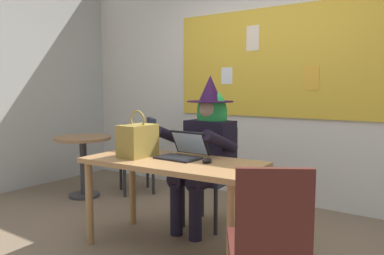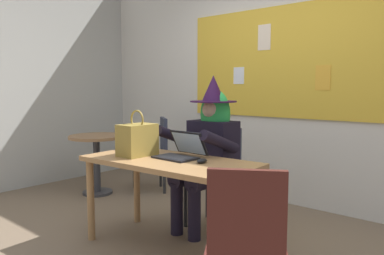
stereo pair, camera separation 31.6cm
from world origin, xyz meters
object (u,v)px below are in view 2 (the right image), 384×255
object	(u,v)px
laptop	(181,152)
chair_extra_corner	(246,241)
person_costumed	(209,142)
side_table_round	(97,151)
chair_spare_by_window	(155,150)
chair_at_desk	(217,170)
desk_main	(169,171)
computer_mouse	(202,161)
handbag	(137,139)

from	to	relation	value
laptop	chair_extra_corner	size ratio (longest dim) A/B	0.39
person_costumed	laptop	bearing A→B (deg)	8.63
person_costumed	chair_extra_corner	world-z (taller)	person_costumed
side_table_round	chair_spare_by_window	distance (m)	0.70
chair_at_desk	desk_main	bearing A→B (deg)	2.08
computer_mouse	handbag	size ratio (longest dim) A/B	0.28
laptop	chair_at_desk	bearing A→B (deg)	98.40
chair_spare_by_window	chair_extra_corner	xyz separation A→B (m)	(2.36, -1.60, -0.01)
chair_extra_corner	chair_at_desk	bearing A→B (deg)	10.30
desk_main	person_costumed	size ratio (longest dim) A/B	1.03
person_costumed	handbag	size ratio (longest dim) A/B	3.67
person_costumed	side_table_round	xyz separation A→B (m)	(-1.70, -0.02, -0.27)
handbag	side_table_round	xyz separation A→B (m)	(-1.43, 0.60, -0.34)
chair_spare_by_window	chair_extra_corner	bearing A→B (deg)	92.76
person_costumed	chair_spare_by_window	size ratio (longest dim) A/B	1.53
chair_at_desk	person_costumed	world-z (taller)	person_costumed
chair_extra_corner	person_costumed	bearing A→B (deg)	13.36
chair_spare_by_window	chair_extra_corner	size ratio (longest dim) A/B	1.02
desk_main	side_table_round	world-z (taller)	desk_main
computer_mouse	chair_spare_by_window	xyz separation A→B (m)	(-1.61, 1.05, -0.23)
desk_main	handbag	bearing A→B (deg)	-171.31
computer_mouse	laptop	bearing A→B (deg)	163.34
person_costumed	side_table_round	size ratio (longest dim) A/B	1.95
person_costumed	chair_spare_by_window	bearing A→B (deg)	-112.87
side_table_round	chair_spare_by_window	bearing A→B (deg)	53.00
chair_at_desk	side_table_round	distance (m)	1.70
chair_at_desk	handbag	xyz separation A→B (m)	(-0.26, -0.74, 0.34)
laptop	computer_mouse	bearing A→B (deg)	-11.77
handbag	person_costumed	bearing A→B (deg)	66.75
laptop	handbag	xyz separation A→B (m)	(-0.33, -0.17, 0.09)
chair_spare_by_window	chair_extra_corner	world-z (taller)	chair_spare_by_window
computer_mouse	side_table_round	size ratio (longest dim) A/B	0.15
chair_spare_by_window	side_table_round	bearing A→B (deg)	-0.00
person_costumed	chair_extra_corner	distance (m)	1.54
chair_at_desk	computer_mouse	bearing A→B (deg)	25.80
chair_spare_by_window	handbag	bearing A→B (deg)	78.12
computer_mouse	person_costumed	bearing A→B (deg)	120.16
desk_main	person_costumed	world-z (taller)	person_costumed
computer_mouse	chair_spare_by_window	distance (m)	1.94
handbag	chair_extra_corner	size ratio (longest dim) A/B	0.42
laptop	chair_extra_corner	distance (m)	1.22
handbag	chair_at_desk	bearing A→B (deg)	70.54
handbag	laptop	bearing A→B (deg)	27.05
chair_at_desk	handbag	distance (m)	0.85
handbag	chair_spare_by_window	size ratio (longest dim) A/B	0.42
computer_mouse	side_table_round	world-z (taller)	computer_mouse
desk_main	chair_at_desk	distance (m)	0.70
chair_at_desk	chair_extra_corner	bearing A→B (deg)	40.01
person_costumed	computer_mouse	bearing A→B (deg)	33.81
computer_mouse	chair_extra_corner	xyz separation A→B (m)	(0.74, -0.55, -0.24)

